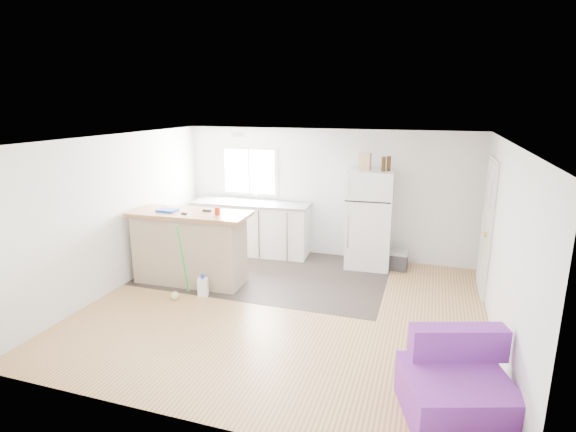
# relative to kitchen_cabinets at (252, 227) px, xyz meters

# --- Properties ---
(room) EXTENTS (5.51, 5.01, 2.41)m
(room) POSITION_rel_kitchen_cabinets_xyz_m (1.38, -2.15, 0.68)
(room) COLOR #9A6940
(room) RESTS_ON ground
(vinyl_zone) EXTENTS (4.05, 2.50, 0.00)m
(vinyl_zone) POSITION_rel_kitchen_cabinets_xyz_m (0.66, -0.90, -0.51)
(vinyl_zone) COLOR #2D2622
(vinyl_zone) RESTS_ON floor
(window) EXTENTS (1.18, 0.06, 0.98)m
(window) POSITION_rel_kitchen_cabinets_xyz_m (-0.17, 0.34, 1.03)
(window) COLOR white
(window) RESTS_ON back_wall
(interior_door) EXTENTS (0.11, 0.92, 2.10)m
(interior_door) POSITION_rel_kitchen_cabinets_xyz_m (4.11, -0.60, 0.50)
(interior_door) COLOR white
(interior_door) RESTS_ON right_wall
(ceiling_fixture) EXTENTS (0.30, 0.30, 0.07)m
(ceiling_fixture) POSITION_rel_kitchen_cabinets_xyz_m (0.18, -0.95, 1.84)
(ceiling_fixture) COLOR white
(ceiling_fixture) RESTS_ON ceiling
(kitchen_cabinets) EXTENTS (2.31, 0.85, 1.31)m
(kitchen_cabinets) POSITION_rel_kitchen_cabinets_xyz_m (0.00, 0.00, 0.00)
(kitchen_cabinets) COLOR white
(kitchen_cabinets) RESTS_ON floor
(peninsula) EXTENTS (1.95, 0.81, 1.18)m
(peninsula) POSITION_rel_kitchen_cabinets_xyz_m (-0.39, -1.68, 0.08)
(peninsula) COLOR tan
(peninsula) RESTS_ON floor
(refrigerator) EXTENTS (0.80, 0.77, 1.74)m
(refrigerator) POSITION_rel_kitchen_cabinets_xyz_m (2.26, -0.03, 0.35)
(refrigerator) COLOR white
(refrigerator) RESTS_ON floor
(cooler) EXTENTS (0.46, 0.33, 0.34)m
(cooler) POSITION_rel_kitchen_cabinets_xyz_m (2.74, -0.05, -0.34)
(cooler) COLOR #323134
(cooler) RESTS_ON floor
(purple_seat) EXTENTS (1.15, 1.14, 0.76)m
(purple_seat) POSITION_rel_kitchen_cabinets_xyz_m (3.62, -3.78, -0.24)
(purple_seat) COLOR purple
(purple_seat) RESTS_ON floor
(cleaner_jug) EXTENTS (0.18, 0.15, 0.34)m
(cleaner_jug) POSITION_rel_kitchen_cabinets_xyz_m (0.06, -2.12, -0.37)
(cleaner_jug) COLOR white
(cleaner_jug) RESTS_ON floor
(mop) EXTENTS (0.22, 0.33, 1.18)m
(mop) POSITION_rel_kitchen_cabinets_xyz_m (-0.24, -2.33, -0.28)
(mop) COLOR green
(mop) RESTS_ON floor
(red_cup) EXTENTS (0.08, 0.08, 0.12)m
(red_cup) POSITION_rel_kitchen_cabinets_xyz_m (0.14, -1.70, 0.72)
(red_cup) COLOR red
(red_cup) RESTS_ON peninsula
(blue_tray) EXTENTS (0.30, 0.23, 0.04)m
(blue_tray) POSITION_rel_kitchen_cabinets_xyz_m (-0.72, -1.75, 0.68)
(blue_tray) COLOR blue
(blue_tray) RESTS_ON peninsula
(tool_a) EXTENTS (0.15, 0.07, 0.03)m
(tool_a) POSITION_rel_kitchen_cabinets_xyz_m (-0.11, -1.56, 0.68)
(tool_a) COLOR black
(tool_a) RESTS_ON peninsula
(tool_b) EXTENTS (0.11, 0.07, 0.03)m
(tool_b) POSITION_rel_kitchen_cabinets_xyz_m (-0.37, -1.83, 0.68)
(tool_b) COLOR black
(tool_b) RESTS_ON peninsula
(cardboard_box) EXTENTS (0.22, 0.14, 0.30)m
(cardboard_box) POSITION_rel_kitchen_cabinets_xyz_m (2.15, -0.11, 1.37)
(cardboard_box) COLOR tan
(cardboard_box) RESTS_ON refrigerator
(bottle_left) EXTENTS (0.09, 0.09, 0.25)m
(bottle_left) POSITION_rel_kitchen_cabinets_xyz_m (2.46, -0.11, 1.35)
(bottle_left) COLOR #3C230B
(bottle_left) RESTS_ON refrigerator
(bottle_right) EXTENTS (0.09, 0.09, 0.25)m
(bottle_right) POSITION_rel_kitchen_cabinets_xyz_m (2.54, -0.02, 1.35)
(bottle_right) COLOR #3C230B
(bottle_right) RESTS_ON refrigerator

